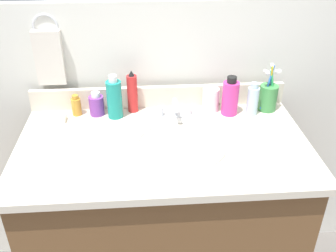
{
  "coord_description": "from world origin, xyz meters",
  "views": [
    {
      "loc": [
        -0.07,
        -1.16,
        1.64
      ],
      "look_at": [
        0.02,
        0.0,
        0.94
      ],
      "focal_mm": 41.09,
      "sensor_mm": 36.0,
      "label": 1
    }
  ],
  "objects_px": {
    "bottle_spray_red": "(132,93)",
    "faucet": "(175,112)",
    "bottle_oil_amber": "(76,106)",
    "soap_bar": "(58,118)",
    "bottle_soap_pink": "(230,97)",
    "bottle_cream_purple": "(97,105)",
    "hand_towel": "(49,58)",
    "bottle_mouthwash_teal": "(114,99)",
    "cup_green": "(268,96)",
    "bottle_gel_clear": "(253,100)",
    "bottle_lotion_white": "(211,99)"
  },
  "relations": [
    {
      "from": "bottle_soap_pink",
      "to": "bottle_cream_purple",
      "type": "bearing_deg",
      "value": 176.44
    },
    {
      "from": "bottle_oil_amber",
      "to": "hand_towel",
      "type": "bearing_deg",
      "value": 142.27
    },
    {
      "from": "bottle_mouthwash_teal",
      "to": "hand_towel",
      "type": "bearing_deg",
      "value": 158.18
    },
    {
      "from": "hand_towel",
      "to": "bottle_cream_purple",
      "type": "distance_m",
      "value": 0.26
    },
    {
      "from": "bottle_spray_red",
      "to": "soap_bar",
      "type": "relative_size",
      "value": 2.8
    },
    {
      "from": "hand_towel",
      "to": "bottle_soap_pink",
      "type": "height_order",
      "value": "hand_towel"
    },
    {
      "from": "bottle_gel_clear",
      "to": "cup_green",
      "type": "bearing_deg",
      "value": 24.09
    },
    {
      "from": "bottle_gel_clear",
      "to": "soap_bar",
      "type": "xyz_separation_m",
      "value": [
        -0.78,
        -0.0,
        -0.05
      ]
    },
    {
      "from": "bottle_spray_red",
      "to": "faucet",
      "type": "bearing_deg",
      "value": -23.53
    },
    {
      "from": "bottle_mouthwash_teal",
      "to": "cup_green",
      "type": "xyz_separation_m",
      "value": [
        0.63,
        0.01,
        -0.02
      ]
    },
    {
      "from": "bottle_lotion_white",
      "to": "bottle_gel_clear",
      "type": "xyz_separation_m",
      "value": [
        0.16,
        -0.04,
        0.01
      ]
    },
    {
      "from": "bottle_lotion_white",
      "to": "hand_towel",
      "type": "bearing_deg",
      "value": 173.26
    },
    {
      "from": "bottle_mouthwash_teal",
      "to": "bottle_lotion_white",
      "type": "xyz_separation_m",
      "value": [
        0.39,
        0.02,
        -0.03
      ]
    },
    {
      "from": "bottle_oil_amber",
      "to": "soap_bar",
      "type": "bearing_deg",
      "value": -144.78
    },
    {
      "from": "faucet",
      "to": "bottle_cream_purple",
      "type": "height_order",
      "value": "bottle_cream_purple"
    },
    {
      "from": "faucet",
      "to": "soap_bar",
      "type": "distance_m",
      "value": 0.47
    },
    {
      "from": "bottle_soap_pink",
      "to": "bottle_gel_clear",
      "type": "distance_m",
      "value": 0.09
    },
    {
      "from": "soap_bar",
      "to": "hand_towel",
      "type": "bearing_deg",
      "value": 100.64
    },
    {
      "from": "cup_green",
      "to": "soap_bar",
      "type": "bearing_deg",
      "value": -177.65
    },
    {
      "from": "bottle_spray_red",
      "to": "bottle_soap_pink",
      "type": "distance_m",
      "value": 0.4
    },
    {
      "from": "faucet",
      "to": "cup_green",
      "type": "distance_m",
      "value": 0.39
    },
    {
      "from": "bottle_lotion_white",
      "to": "bottle_soap_pink",
      "type": "xyz_separation_m",
      "value": [
        0.07,
        -0.03,
        0.02
      ]
    },
    {
      "from": "bottle_oil_amber",
      "to": "bottle_mouthwash_teal",
      "type": "relative_size",
      "value": 0.49
    },
    {
      "from": "hand_towel",
      "to": "cup_green",
      "type": "distance_m",
      "value": 0.9
    },
    {
      "from": "bottle_soap_pink",
      "to": "bottle_gel_clear",
      "type": "bearing_deg",
      "value": -6.23
    },
    {
      "from": "faucet",
      "to": "bottle_soap_pink",
      "type": "height_order",
      "value": "bottle_soap_pink"
    },
    {
      "from": "cup_green",
      "to": "soap_bar",
      "type": "height_order",
      "value": "cup_green"
    },
    {
      "from": "faucet",
      "to": "soap_bar",
      "type": "bearing_deg",
      "value": 178.91
    },
    {
      "from": "bottle_oil_amber",
      "to": "bottle_spray_red",
      "type": "relative_size",
      "value": 0.49
    },
    {
      "from": "hand_towel",
      "to": "bottle_mouthwash_teal",
      "type": "bearing_deg",
      "value": -21.82
    },
    {
      "from": "bottle_cream_purple",
      "to": "soap_bar",
      "type": "height_order",
      "value": "bottle_cream_purple"
    },
    {
      "from": "bottle_mouthwash_teal",
      "to": "faucet",
      "type": "bearing_deg",
      "value": -7.17
    },
    {
      "from": "bottle_oil_amber",
      "to": "bottle_spray_red",
      "type": "bearing_deg",
      "value": 3.65
    },
    {
      "from": "bottle_gel_clear",
      "to": "hand_towel",
      "type": "bearing_deg",
      "value": 171.57
    },
    {
      "from": "bottle_cream_purple",
      "to": "bottle_lotion_white",
      "type": "xyz_separation_m",
      "value": [
        0.47,
        0.0,
        0.01
      ]
    },
    {
      "from": "bottle_soap_pink",
      "to": "soap_bar",
      "type": "distance_m",
      "value": 0.69
    },
    {
      "from": "bottle_cream_purple",
      "to": "bottle_gel_clear",
      "type": "xyz_separation_m",
      "value": [
        0.63,
        -0.04,
        0.02
      ]
    },
    {
      "from": "bottle_gel_clear",
      "to": "cup_green",
      "type": "distance_m",
      "value": 0.08
    },
    {
      "from": "bottle_mouthwash_teal",
      "to": "bottle_gel_clear",
      "type": "xyz_separation_m",
      "value": [
        0.55,
        -0.02,
        -0.02
      ]
    },
    {
      "from": "hand_towel",
      "to": "bottle_oil_amber",
      "type": "bearing_deg",
      "value": -37.73
    },
    {
      "from": "bottle_mouthwash_teal",
      "to": "cup_green",
      "type": "height_order",
      "value": "cup_green"
    },
    {
      "from": "cup_green",
      "to": "bottle_soap_pink",
      "type": "bearing_deg",
      "value": -171.98
    },
    {
      "from": "bottle_lotion_white",
      "to": "bottle_gel_clear",
      "type": "height_order",
      "value": "bottle_gel_clear"
    },
    {
      "from": "bottle_spray_red",
      "to": "bottle_cream_purple",
      "type": "bearing_deg",
      "value": -172.75
    },
    {
      "from": "bottle_soap_pink",
      "to": "bottle_spray_red",
      "type": "bearing_deg",
      "value": 172.45
    },
    {
      "from": "faucet",
      "to": "bottle_gel_clear",
      "type": "height_order",
      "value": "bottle_gel_clear"
    },
    {
      "from": "bottle_oil_amber",
      "to": "soap_bar",
      "type": "distance_m",
      "value": 0.09
    },
    {
      "from": "bottle_oil_amber",
      "to": "cup_green",
      "type": "height_order",
      "value": "cup_green"
    },
    {
      "from": "bottle_spray_red",
      "to": "hand_towel",
      "type": "bearing_deg",
      "value": 169.88
    },
    {
      "from": "bottle_cream_purple",
      "to": "bottle_oil_amber",
      "type": "height_order",
      "value": "bottle_cream_purple"
    }
  ]
}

